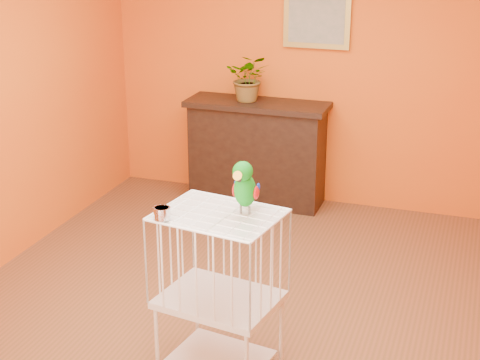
% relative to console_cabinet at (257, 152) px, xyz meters
% --- Properties ---
extents(ground, '(4.50, 4.50, 0.00)m').
position_rel_console_cabinet_xyz_m(ground, '(0.50, -2.01, -0.50)').
color(ground, brown).
rests_on(ground, ground).
extents(room_shell, '(4.50, 4.50, 4.50)m').
position_rel_console_cabinet_xyz_m(room_shell, '(0.50, -2.01, 1.08)').
color(room_shell, '#D65E14').
rests_on(room_shell, ground).
extents(console_cabinet, '(1.35, 0.49, 1.00)m').
position_rel_console_cabinet_xyz_m(console_cabinet, '(0.00, 0.00, 0.00)').
color(console_cabinet, black).
rests_on(console_cabinet, ground).
extents(potted_plant, '(0.46, 0.50, 0.35)m').
position_rel_console_cabinet_xyz_m(potted_plant, '(-0.08, 0.00, 0.67)').
color(potted_plant, '#26722D').
rests_on(potted_plant, console_cabinet).
extents(framed_picture, '(0.62, 0.04, 0.50)m').
position_rel_console_cabinet_xyz_m(framed_picture, '(0.50, 0.20, 1.25)').
color(framed_picture, '#A68D3B').
rests_on(framed_picture, room_shell).
extents(birdcage, '(0.75, 0.62, 1.05)m').
position_rel_console_cabinet_xyz_m(birdcage, '(0.65, -2.78, 0.04)').
color(birdcage, silver).
rests_on(birdcage, ground).
extents(feed_cup, '(0.10, 0.10, 0.07)m').
position_rel_console_cabinet_xyz_m(feed_cup, '(0.38, -2.96, 0.58)').
color(feed_cup, silver).
rests_on(feed_cup, birdcage).
extents(parrot, '(0.16, 0.29, 0.33)m').
position_rel_console_cabinet_xyz_m(parrot, '(0.79, -2.73, 0.71)').
color(parrot, '#59544C').
rests_on(parrot, birdcage).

